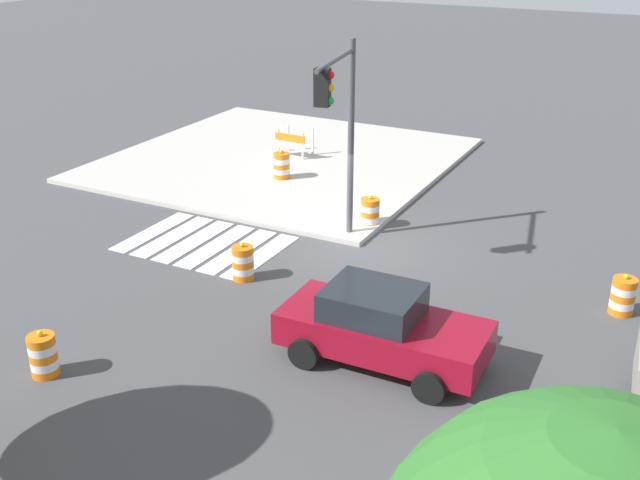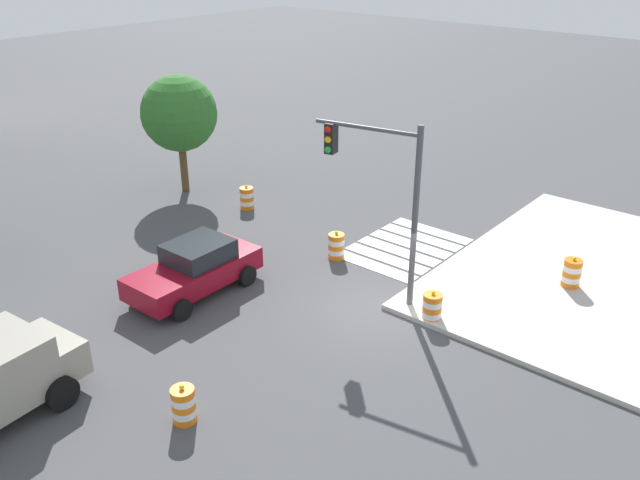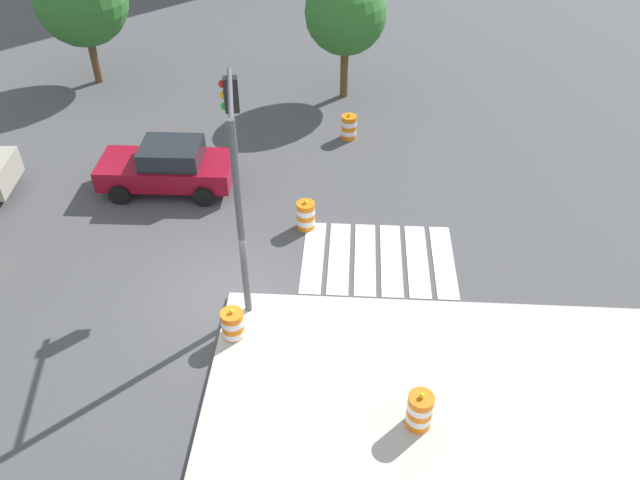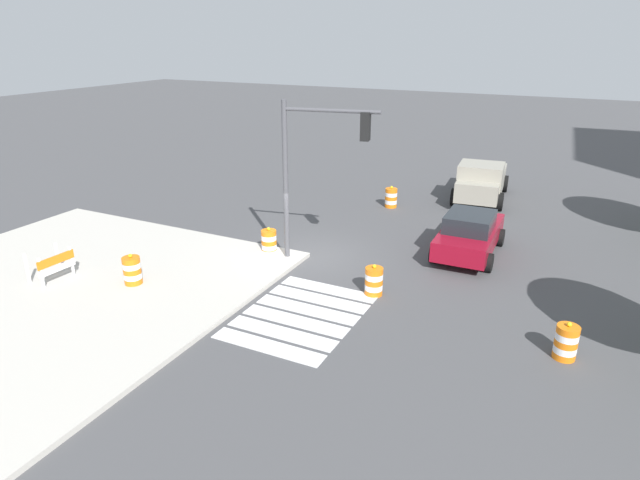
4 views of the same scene
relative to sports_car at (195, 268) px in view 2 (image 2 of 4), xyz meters
The scene contains 10 objects.
ground_plane 5.90m from the sports_car, 61.01° to the right, with size 120.00×120.00×0.00m, color #474749.
crosswalk_stripes 7.64m from the sports_car, 25.86° to the right, with size 4.35×3.20×0.02m.
sports_car is the anchor object (origin of this frame).
traffic_barrel_near_corner 6.88m from the sports_car, 32.13° to the left, with size 0.56×0.56×1.02m.
traffic_barrel_crosswalk_end 5.04m from the sports_car, 22.54° to the right, with size 0.56×0.56×1.02m.
traffic_barrel_median_near 6.17m from the sports_car, 133.20° to the right, with size 0.56×0.56×1.02m.
traffic_barrel_median_far 7.36m from the sports_car, 64.26° to the right, with size 0.56×0.56×1.02m.
traffic_barrel_on_sidewalk 11.79m from the sports_car, 49.77° to the right, with size 0.56×0.56×1.02m.
traffic_light_pole 6.41m from the sports_car, 55.05° to the right, with size 0.87×3.25×5.50m.
street_tree_streetside_near 9.41m from the sports_car, 52.31° to the left, with size 3.16×3.16×5.01m.
Camera 2 is at (-14.47, -9.66, 10.45)m, focal length 37.49 mm.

